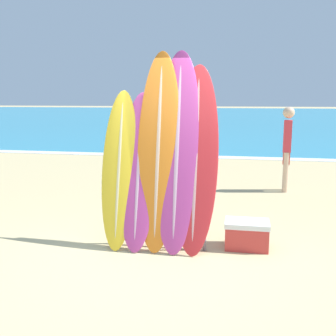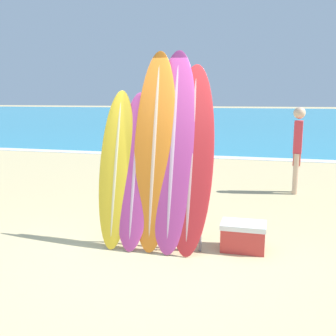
{
  "view_description": "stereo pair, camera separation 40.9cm",
  "coord_description": "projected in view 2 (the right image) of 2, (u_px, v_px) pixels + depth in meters",
  "views": [
    {
      "loc": [
        0.96,
        -4.5,
        1.99
      ],
      "look_at": [
        -0.1,
        1.21,
        0.94
      ],
      "focal_mm": 42.0,
      "sensor_mm": 36.0,
      "label": 1
    },
    {
      "loc": [
        1.36,
        -4.41,
        1.99
      ],
      "look_at": [
        -0.1,
        1.21,
        0.94
      ],
      "focal_mm": 42.0,
      "sensor_mm": 36.0,
      "label": 2
    }
  ],
  "objects": [
    {
      "name": "person_mid_beach",
      "position": [
        191.0,
        137.0,
        11.37
      ],
      "size": [
        0.26,
        0.26,
        1.53
      ],
      "rotation": [
        0.0,
        0.0,
        3.92
      ],
      "color": "tan",
      "rests_on": "ground_plane"
    },
    {
      "name": "surfboard_slot_0",
      "position": [
        116.0,
        169.0,
        5.25
      ],
      "size": [
        0.48,
        0.62,
        2.09
      ],
      "color": "yellow",
      "rests_on": "ground_plane"
    },
    {
      "name": "surfboard_slot_4",
      "position": [
        191.0,
        159.0,
        5.02
      ],
      "size": [
        0.58,
        0.69,
        2.42
      ],
      "color": "red",
      "rests_on": "ground_plane"
    },
    {
      "name": "surfboard_slot_3",
      "position": [
        173.0,
        151.0,
        5.07
      ],
      "size": [
        0.6,
        0.75,
        2.61
      ],
      "color": "#B23D8E",
      "rests_on": "ground_plane"
    },
    {
      "name": "ground_plane",
      "position": [
        151.0,
        259.0,
        4.89
      ],
      "size": [
        160.0,
        160.0,
        0.0
      ],
      "primitive_type": "plane",
      "color": "tan"
    },
    {
      "name": "surfboard_slot_1",
      "position": [
        135.0,
        171.0,
        5.19
      ],
      "size": [
        0.51,
        0.64,
        2.06
      ],
      "color": "#B23D8E",
      "rests_on": "ground_plane"
    },
    {
      "name": "person_near_water",
      "position": [
        298.0,
        147.0,
        8.08
      ],
      "size": [
        0.24,
        0.3,
        1.79
      ],
      "rotation": [
        0.0,
        0.0,
        4.61
      ],
      "color": "beige",
      "rests_on": "ground_plane"
    },
    {
      "name": "ocean_water",
      "position": [
        257.0,
        116.0,
        40.94
      ],
      "size": [
        120.0,
        60.0,
        0.01
      ],
      "color": "teal",
      "rests_on": "ground_plane"
    },
    {
      "name": "surfboard_slot_2",
      "position": [
        155.0,
        151.0,
        5.12
      ],
      "size": [
        0.57,
        0.69,
        2.6
      ],
      "color": "orange",
      "rests_on": "ground_plane"
    },
    {
      "name": "surfboard_rack",
      "position": [
        153.0,
        212.0,
        5.22
      ],
      "size": [
        1.32,
        0.04,
        0.92
      ],
      "color": "slate",
      "rests_on": "ground_plane"
    },
    {
      "name": "cooler_box",
      "position": [
        243.0,
        236.0,
        5.16
      ],
      "size": [
        0.58,
        0.39,
        0.37
      ],
      "color": "red",
      "rests_on": "ground_plane"
    }
  ]
}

